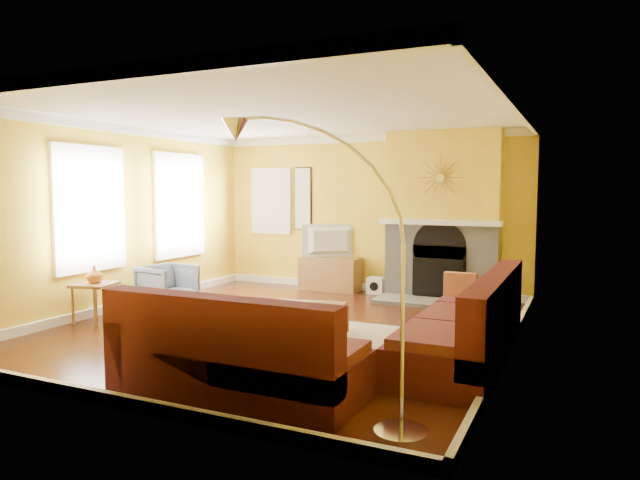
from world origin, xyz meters
The scene contains 27 objects.
floor centered at (0.00, 0.00, -0.01)m, with size 5.50×6.00×0.02m, color #552411.
ceiling centered at (0.00, 0.00, 2.71)m, with size 5.50×6.00×0.02m, color white.
wall_back centered at (0.00, 3.01, 1.35)m, with size 5.50×0.02×2.70m, color yellow.
wall_front centered at (0.00, -3.01, 1.35)m, with size 5.50×0.02×2.70m, color yellow.
wall_left centered at (-2.76, 0.00, 1.35)m, with size 0.02×6.00×2.70m, color yellow.
wall_right centered at (2.76, 0.00, 1.35)m, with size 0.02×6.00×2.70m, color yellow.
baseboard centered at (0.00, 0.00, 0.06)m, with size 5.50×6.00×0.12m, color white, non-canonical shape.
crown_molding centered at (0.00, 0.00, 2.64)m, with size 5.50×6.00×0.12m, color white, non-canonical shape.
window_left_near centered at (-2.72, 1.30, 1.50)m, with size 0.06×1.22×1.72m, color white.
window_left_far centered at (-2.72, -0.60, 1.50)m, with size 0.06×1.22×1.72m, color white.
window_back centered at (-1.90, 2.96, 1.55)m, with size 0.82×0.06×1.22m, color white.
wall_art centered at (-1.25, 2.97, 1.60)m, with size 0.34×0.04×1.14m, color white.
fireplace centered at (1.35, 2.80, 1.35)m, with size 1.80×0.40×2.70m, color gray, non-canonical shape.
mantel centered at (1.35, 2.56, 1.25)m, with size 1.92×0.22×0.08m, color white.
hearth centered at (1.35, 2.25, 0.03)m, with size 1.80×0.70×0.06m, color gray.
sunburst centered at (1.35, 2.57, 1.95)m, with size 0.70×0.04×0.70m, color olive, non-canonical shape.
rug centered at (0.35, -0.30, 0.01)m, with size 2.40×1.80×0.02m, color beige.
sectional_sofa centered at (1.20, -0.85, 0.45)m, with size 3.10×3.70×0.90m, color #4B181C, non-canonical shape.
coffee_table centered at (0.40, -0.35, 0.18)m, with size 0.93×0.93×0.37m, color white, non-canonical shape.
media_console centered at (-0.60, 2.75, 0.29)m, with size 1.06×0.48×0.58m, color olive.
tv centered at (-0.60, 2.75, 0.87)m, with size 1.00×0.13×0.57m, color black.
subwoofer centered at (0.25, 2.78, 0.14)m, with size 0.28×0.28×0.28m, color white.
armchair centered at (-2.20, 0.35, 0.32)m, with size 0.69×0.71×0.65m, color slate.
side_table centered at (-2.40, -0.85, 0.27)m, with size 0.48×0.48×0.53m, color olive, non-canonical shape.
vase centered at (-2.40, -0.85, 0.65)m, with size 0.22×0.22×0.23m, color orange.
book centered at (0.26, -0.26, 0.38)m, with size 0.20×0.27×0.03m, color white.
arc_lamp centered at (1.68, -2.55, 1.15)m, with size 1.45×0.36×2.30m, color silver, non-canonical shape.
Camera 1 is at (3.42, -6.32, 1.75)m, focal length 32.00 mm.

